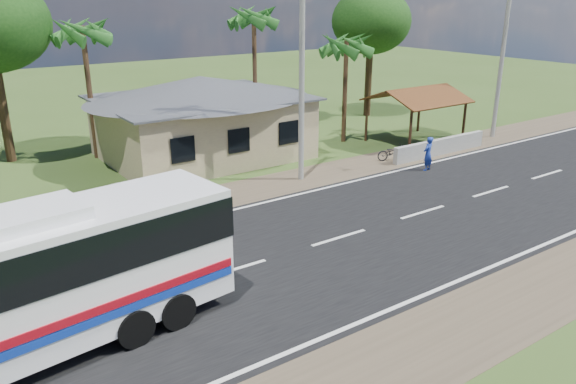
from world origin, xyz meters
name	(u,v)px	position (x,y,z in m)	size (l,w,h in m)	color
ground	(339,238)	(0.00, 0.00, 0.00)	(120.00, 120.00, 0.00)	#334D1B
road	(339,238)	(0.00, 0.00, 0.01)	(120.00, 16.00, 0.03)	black
house	(201,109)	(1.00, 13.00, 2.64)	(12.40, 10.00, 5.00)	tan
waiting_shed	(417,97)	(13.00, 8.50, 2.73)	(5.20, 4.48, 3.35)	#352213
concrete_barrier	(440,147)	(12.00, 5.60, 0.45)	(7.00, 0.30, 0.90)	#9E9E99
utility_poles	(296,59)	(2.67, 6.49, 5.77)	(32.80, 2.22, 11.00)	#9E9E99
palm_near	(346,45)	(9.50, 11.00, 5.71)	(2.80, 2.80, 6.70)	#47301E
palm_mid	(254,18)	(6.00, 15.50, 7.16)	(2.80, 2.80, 8.20)	#47301E
palm_far	(83,32)	(-4.00, 16.00, 6.68)	(2.80, 2.80, 7.70)	#47301E
tree_behind_shed	(371,22)	(16.00, 16.00, 6.68)	(5.60, 5.60, 9.02)	#47301E
motorcycle	(393,152)	(8.97, 6.26, 0.45)	(0.60, 1.71, 0.90)	black
person	(428,154)	(9.11, 3.95, 0.88)	(0.64, 0.42, 1.76)	#1C359C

